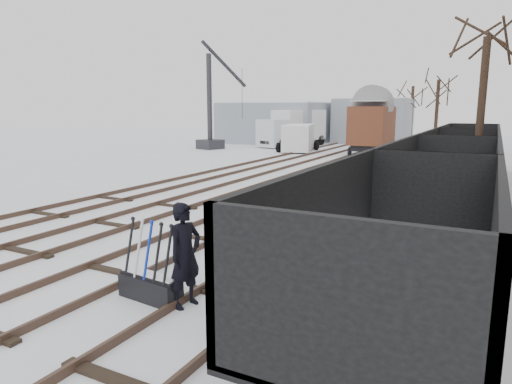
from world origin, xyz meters
TOP-DOWN VIEW (x-y plane):
  - ground at (0.00, 0.00)m, footprint 120.00×120.00m
  - tracks at (-0.00, 13.67)m, footprint 13.90×52.00m
  - shed_left at (-13.00, 36.00)m, footprint 10.00×8.00m
  - shed_right at (-4.00, 40.00)m, footprint 7.00×6.00m
  - ground_frame at (1.64, -0.75)m, footprint 1.34×0.56m
  - worker at (2.39, -0.65)m, footprint 0.58×0.77m
  - freight_wagon_a at (6.00, -0.18)m, footprint 2.60×6.50m
  - freight_wagon_b at (6.00, 6.22)m, footprint 2.60×6.50m
  - freight_wagon_c at (6.00, 12.62)m, footprint 2.60×6.50m
  - freight_wagon_d at (6.00, 19.02)m, footprint 2.60×6.50m
  - box_van_wagon at (-1.07, 27.41)m, footprint 2.92×5.33m
  - lorry at (-9.55, 32.30)m, footprint 3.97×7.64m
  - panel_van at (-7.19, 27.95)m, footprint 3.40×5.34m
  - crane at (-14.84, 26.68)m, footprint 2.24×5.42m
  - tree_near at (6.54, 13.26)m, footprint 0.30×0.30m
  - tree_far_left at (-0.61, 42.00)m, footprint 0.30×0.30m
  - tree_far_right at (2.39, 36.32)m, footprint 0.30×0.30m

SIDE VIEW (x-z plane):
  - ground at x=0.00m, z-range 0.00..0.00m
  - tracks at x=0.00m, z-range -0.01..0.16m
  - ground_frame at x=1.64m, z-range -0.46..1.03m
  - worker at x=2.39m, z-range 0.00..1.91m
  - freight_wagon_a at x=6.00m, z-range -0.31..2.34m
  - freight_wagon_b at x=6.00m, z-range -0.31..2.34m
  - freight_wagon_c at x=6.00m, z-range -0.31..2.34m
  - freight_wagon_d at x=6.00m, z-range -0.31..2.34m
  - panel_van at x=-7.19m, z-range 0.04..2.22m
  - lorry at x=-9.55m, z-range 0.05..3.36m
  - shed_left at x=-13.00m, z-range 0.00..4.10m
  - shed_right at x=-4.00m, z-range 0.00..4.50m
  - box_van_wagon at x=-1.07m, z-range 0.33..4.35m
  - crane at x=-14.84m, z-range -2.15..6.92m
  - tree_far_left at x=-0.61m, z-range 0.00..5.68m
  - tree_far_right at x=2.39m, z-range 0.00..5.94m
  - tree_near at x=6.54m, z-range 0.00..6.22m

